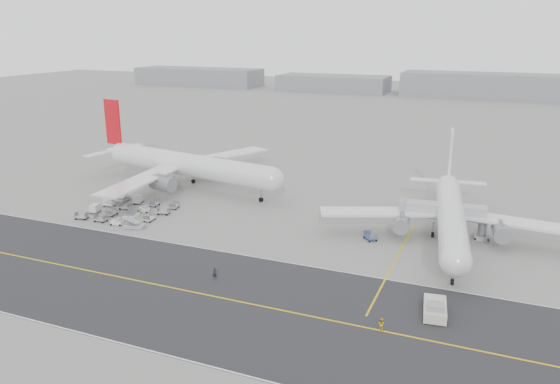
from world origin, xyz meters
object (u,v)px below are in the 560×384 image
at_px(ground_crew_a, 215,273).
at_px(ground_crew_b, 381,324).
at_px(jet_bridge, 444,213).
at_px(pushback_tug, 435,309).
at_px(airliner_a, 184,164).
at_px(airliner_b, 451,214).

height_order(ground_crew_a, ground_crew_b, ground_crew_a).
bearing_deg(jet_bridge, ground_crew_a, -138.14).
relative_size(pushback_tug, jet_bridge, 0.49).
bearing_deg(airliner_a, airliner_b, -89.73).
bearing_deg(airliner_b, ground_crew_a, -142.81).
xyz_separation_m(airliner_a, airliner_b, (66.14, -11.76, -0.85)).
distance_m(pushback_tug, ground_crew_a, 34.28).
bearing_deg(pushback_tug, ground_crew_a, 175.02).
height_order(jet_bridge, ground_crew_a, jet_bridge).
distance_m(airliner_a, jet_bridge, 65.44).
bearing_deg(airliner_a, pushback_tug, -111.96).
xyz_separation_m(airliner_b, pushback_tug, (1.38, -30.94, -4.05)).
height_order(pushback_tug, ground_crew_a, pushback_tug).
xyz_separation_m(airliner_a, jet_bridge, (64.67, -9.92, -1.34)).
distance_m(airliner_b, ground_crew_a, 46.48).
distance_m(airliner_a, pushback_tug, 80.04).
bearing_deg(pushback_tug, jet_bridge, 87.16).
distance_m(airliner_a, ground_crew_a, 55.70).
relative_size(airliner_b, ground_crew_b, 28.40).
distance_m(airliner_a, ground_crew_b, 79.08).
xyz_separation_m(airliner_a, ground_crew_a, (33.29, -44.39, -4.91)).
bearing_deg(jet_bridge, pushback_tug, -90.84).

